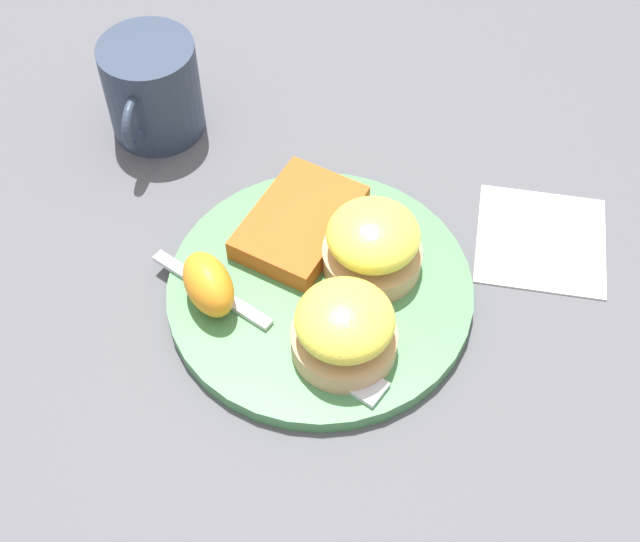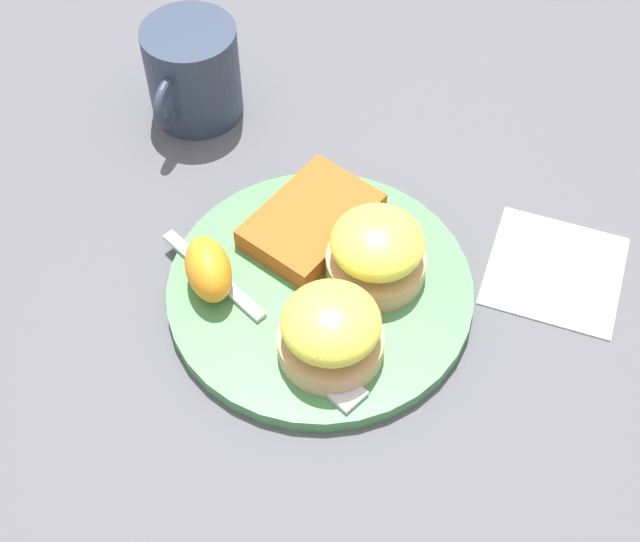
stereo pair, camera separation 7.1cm
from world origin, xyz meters
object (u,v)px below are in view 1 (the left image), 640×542
at_px(hashbrown_patty, 300,222).
at_px(orange_wedge, 208,284).
at_px(sandwich_benedict_left, 344,328).
at_px(sandwich_benedict_right, 373,244).
at_px(cup, 152,89).
at_px(fork, 279,332).

xyz_separation_m(hashbrown_patty, orange_wedge, (0.09, -0.06, 0.01)).
relative_size(sandwich_benedict_left, orange_wedge, 1.37).
bearing_deg(sandwich_benedict_left, sandwich_benedict_right, 174.51).
xyz_separation_m(orange_wedge, cup, (-0.20, -0.11, 0.01)).
height_order(sandwich_benedict_right, orange_wedge, sandwich_benedict_right).
relative_size(hashbrown_patty, cup, 0.95).
distance_m(fork, cup, 0.28).
xyz_separation_m(sandwich_benedict_right, hashbrown_patty, (-0.03, -0.07, -0.02)).
bearing_deg(hashbrown_patty, orange_wedge, -32.75).
bearing_deg(fork, orange_wedge, -108.59).
bearing_deg(sandwich_benedict_right, sandwich_benedict_left, -5.49).
distance_m(sandwich_benedict_right, fork, 0.10).
height_order(hashbrown_patty, orange_wedge, orange_wedge).
height_order(sandwich_benedict_left, cup, cup).
bearing_deg(hashbrown_patty, fork, 2.83).
bearing_deg(hashbrown_patty, cup, -124.33).
bearing_deg(sandwich_benedict_left, cup, -135.11).
xyz_separation_m(hashbrown_patty, cup, (-0.11, -0.16, 0.02)).
height_order(sandwich_benedict_left, hashbrown_patty, sandwich_benedict_left).
height_order(fork, cup, cup).
distance_m(sandwich_benedict_left, sandwich_benedict_right, 0.08).
distance_m(sandwich_benedict_right, orange_wedge, 0.14).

